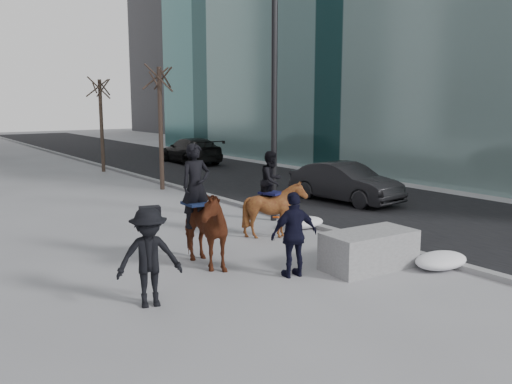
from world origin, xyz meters
TOP-DOWN VIEW (x-y plane):
  - ground at (0.00, 0.00)m, footprint 120.00×120.00m
  - road at (7.00, 10.00)m, footprint 8.00×90.00m
  - curb at (3.00, 10.00)m, footprint 0.25×90.00m
  - planter at (1.43, -0.98)m, footprint 2.08×1.12m
  - car_near at (6.50, 4.96)m, footprint 1.92×4.38m
  - car_far at (7.88, 19.07)m, footprint 2.25×5.16m
  - tree_near at (2.40, 11.28)m, footprint 1.20×1.20m
  - tree_far at (2.40, 18.22)m, footprint 1.20×1.20m
  - mounted_left at (-1.47, 1.23)m, footprint 0.98×2.08m
  - mounted_right at (1.40, 2.36)m, footprint 1.56×1.65m
  - feeder at (-0.24, -0.49)m, footprint 1.09×0.94m
  - camera_crew at (-3.32, -0.31)m, footprint 1.27×0.93m
  - lamppost at (2.60, 4.10)m, footprint 0.25×1.53m
  - snow_piles at (2.70, 0.17)m, footprint 1.35×5.39m

SIDE VIEW (x-z plane):
  - ground at x=0.00m, z-range 0.00..0.00m
  - road at x=7.00m, z-range 0.00..0.01m
  - curb at x=3.00m, z-range 0.00..0.12m
  - snow_piles at x=2.70m, z-range -0.01..0.34m
  - planter at x=1.43m, z-range 0.00..0.81m
  - car_near at x=6.50m, z-range 0.00..1.40m
  - car_far at x=7.88m, z-range 0.00..1.48m
  - feeder at x=-0.24m, z-range 0.00..1.76m
  - camera_crew at x=-3.32m, z-range 0.01..1.76m
  - mounted_right at x=1.40m, z-range -0.22..2.05m
  - mounted_left at x=-1.47m, z-range -0.34..2.32m
  - tree_far at x=2.40m, z-range 0.00..5.14m
  - tree_near at x=2.40m, z-range 0.00..5.44m
  - lamppost at x=2.60m, z-range 0.45..9.54m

